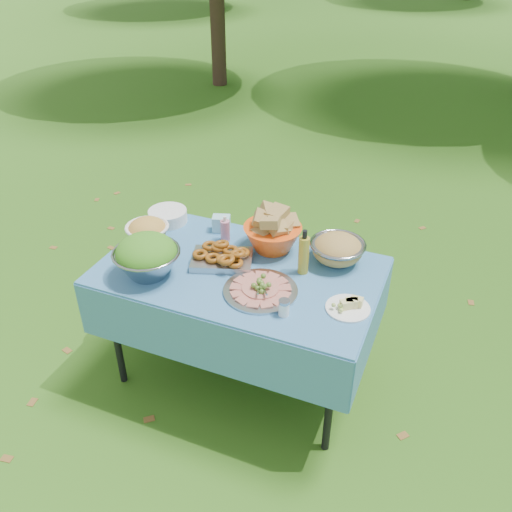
{
  "coord_description": "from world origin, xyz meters",
  "views": [
    {
      "loc": [
        0.98,
        -2.13,
        2.39
      ],
      "look_at": [
        0.1,
        0.0,
        0.87
      ],
      "focal_mm": 38.0,
      "sensor_mm": 36.0,
      "label": 1
    }
  ],
  "objects": [
    {
      "name": "pasta_bowl_steel",
      "position": [
        0.45,
        0.27,
        0.84
      ],
      "size": [
        0.3,
        0.3,
        0.16
      ],
      "primitive_type": null,
      "rotation": [
        0.0,
        0.0,
        0.04
      ],
      "color": "#9799A0",
      "rests_on": "picnic_table"
    },
    {
      "name": "ground",
      "position": [
        0.0,
        0.0,
        0.0
      ],
      "size": [
        80.0,
        80.0,
        0.0
      ],
      "primitive_type": "plane",
      "color": "#19380A",
      "rests_on": "ground"
    },
    {
      "name": "plate_stack",
      "position": [
        -0.6,
        0.3,
        0.8
      ],
      "size": [
        0.3,
        0.3,
        0.08
      ],
      "primitive_type": "cylinder",
      "rotation": [
        0.0,
        0.0,
        -0.37
      ],
      "color": "white",
      "rests_on": "picnic_table"
    },
    {
      "name": "oil_bottle",
      "position": [
        0.32,
        0.11,
        0.89
      ],
      "size": [
        0.06,
        0.06,
        0.25
      ],
      "primitive_type": "cylinder",
      "rotation": [
        0.0,
        0.0,
        -0.1
      ],
      "color": "#AD9827",
      "rests_on": "picnic_table"
    },
    {
      "name": "picnic_table",
      "position": [
        0.0,
        0.0,
        0.38
      ],
      "size": [
        1.46,
        0.86,
        0.76
      ],
      "primitive_type": "cube",
      "color": "#74BDE0",
      "rests_on": "ground"
    },
    {
      "name": "wipes_box",
      "position": [
        -0.26,
        0.33,
        0.81
      ],
      "size": [
        0.12,
        0.1,
        0.09
      ],
      "primitive_type": "cube",
      "rotation": [
        0.0,
        0.0,
        0.32
      ],
      "color": "#9DDFEF",
      "rests_on": "picnic_table"
    },
    {
      "name": "bread_bowl",
      "position": [
        0.09,
        0.26,
        0.87
      ],
      "size": [
        0.36,
        0.36,
        0.22
      ],
      "primitive_type": null,
      "rotation": [
        0.0,
        0.0,
        -0.13
      ],
      "color": "#F85213",
      "rests_on": "picnic_table"
    },
    {
      "name": "fried_tray",
      "position": [
        -0.11,
        0.02,
        0.8
      ],
      "size": [
        0.38,
        0.32,
        0.08
      ],
      "primitive_type": "cube",
      "rotation": [
        0.0,
        0.0,
        0.33
      ],
      "color": "#A8A8AD",
      "rests_on": "picnic_table"
    },
    {
      "name": "salad_bowl",
      "position": [
        -0.41,
        -0.22,
        0.87
      ],
      "size": [
        0.43,
        0.43,
        0.22
      ],
      "primitive_type": null,
      "rotation": [
        0.0,
        0.0,
        0.31
      ],
      "color": "#9799A0",
      "rests_on": "picnic_table"
    },
    {
      "name": "cheese_plate",
      "position": [
        0.61,
        -0.1,
        0.79
      ],
      "size": [
        0.22,
        0.22,
        0.06
      ],
      "primitive_type": "cylinder",
      "rotation": [
        0.0,
        0.0,
        -0.02
      ],
      "color": "white",
      "rests_on": "picnic_table"
    },
    {
      "name": "pasta_bowl_white",
      "position": [
        -0.6,
        0.07,
        0.83
      ],
      "size": [
        0.27,
        0.27,
        0.13
      ],
      "primitive_type": null,
      "rotation": [
        0.0,
        0.0,
        -0.13
      ],
      "color": "white",
      "rests_on": "picnic_table"
    },
    {
      "name": "shaker",
      "position": [
        0.35,
        -0.26,
        0.8
      ],
      "size": [
        0.07,
        0.07,
        0.08
      ],
      "primitive_type": "cylinder",
      "rotation": [
        0.0,
        0.0,
        0.29
      ],
      "color": "white",
      "rests_on": "picnic_table"
    },
    {
      "name": "charcuterie_platter",
      "position": [
        0.18,
        -0.14,
        0.8
      ],
      "size": [
        0.38,
        0.38,
        0.09
      ],
      "primitive_type": "cylinder",
      "rotation": [
        0.0,
        0.0,
        0.02
      ],
      "color": "#ACB0B4",
      "rests_on": "picnic_table"
    },
    {
      "name": "sanitizer_bottle",
      "position": [
        -0.19,
        0.24,
        0.84
      ],
      "size": [
        0.07,
        0.07,
        0.15
      ],
      "primitive_type": "cylinder",
      "rotation": [
        0.0,
        0.0,
        -0.29
      ],
      "color": "#CC7893",
      "rests_on": "picnic_table"
    }
  ]
}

